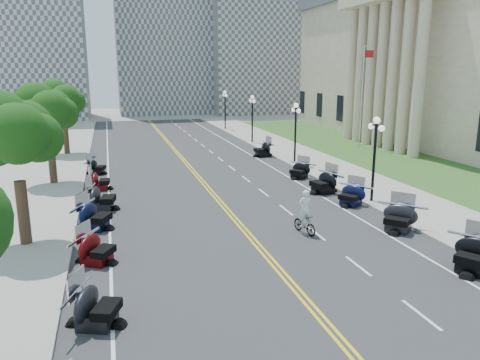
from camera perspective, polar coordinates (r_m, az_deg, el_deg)
ground at (r=21.91m, az=1.58°, el=-7.30°), size 160.00×160.00×0.00m
road at (r=31.17m, az=-3.87°, el=-1.05°), size 16.00×90.00×0.01m
centerline_yellow_a at (r=31.14m, az=-4.09°, el=-1.05°), size 0.12×90.00×0.00m
centerline_yellow_b at (r=31.19m, az=-3.66°, el=-1.02°), size 0.12×90.00×0.00m
edge_line_north at (r=33.02m, az=7.05°, el=-0.28°), size 0.12×90.00×0.00m
edge_line_south at (r=30.56m, az=-15.70°, el=-1.80°), size 0.12×90.00×0.00m
lane_dash_4 at (r=16.73m, az=21.20°, el=-15.04°), size 0.12×2.00×0.00m
lane_dash_5 at (r=19.71m, az=14.21°, el=-10.10°), size 0.12×2.00×0.00m
lane_dash_6 at (r=23.00m, az=9.27°, el=-6.42°), size 0.12×2.00×0.00m
lane_dash_7 at (r=26.49m, az=5.64°, el=-3.66°), size 0.12×2.00×0.00m
lane_dash_8 at (r=30.11m, az=2.89°, el=-1.53°), size 0.12×2.00×0.00m
lane_dash_9 at (r=33.81m, az=0.74°, el=0.13°), size 0.12×2.00×0.00m
lane_dash_10 at (r=37.57m, az=-0.99°, el=1.47°), size 0.12×2.00×0.00m
lane_dash_11 at (r=41.38m, az=-2.40°, el=2.56°), size 0.12×2.00×0.00m
lane_dash_12 at (r=45.22m, az=-3.57°, el=3.46°), size 0.12×2.00×0.00m
lane_dash_13 at (r=49.08m, az=-4.56°, el=4.23°), size 0.12×2.00×0.00m
lane_dash_14 at (r=52.97m, az=-5.41°, el=4.87°), size 0.12×2.00×0.00m
lane_dash_15 at (r=56.87m, az=-6.14°, el=5.43°), size 0.12×2.00×0.00m
lane_dash_16 at (r=60.79m, az=-6.78°, el=5.92°), size 0.12×2.00×0.00m
lane_dash_17 at (r=64.71m, az=-7.35°, el=6.35°), size 0.12×2.00×0.00m
lane_dash_18 at (r=68.65m, az=-7.84°, el=6.73°), size 0.12×2.00×0.00m
lane_dash_19 at (r=72.59m, az=-8.29°, el=7.06°), size 0.12×2.00×0.00m
sidewalk_north at (r=34.77m, az=13.31°, el=0.25°), size 5.00×90.00×0.15m
sidewalk_south at (r=30.85m, az=-23.34°, el=-2.14°), size 5.00×90.00×0.15m
lawn at (r=45.04m, az=16.24°, el=2.97°), size 9.00×60.00×0.10m
distant_block_a at (r=82.60m, az=-24.93°, el=15.78°), size 18.00×14.00×26.00m
distant_block_b at (r=88.46m, az=-9.53°, el=17.84°), size 16.00×12.00×30.00m
distant_block_c at (r=89.19m, az=2.80°, el=15.38°), size 20.00×14.00×22.00m
street_lamp_2 at (r=28.26m, az=16.03°, el=2.36°), size 0.50×1.20×4.90m
street_lamp_3 at (r=38.84m, az=6.76°, el=5.64°), size 0.50×1.20×4.90m
street_lamp_4 at (r=50.06m, az=1.51°, el=7.43°), size 0.50×1.20×4.90m
street_lamp_5 at (r=61.58m, az=-1.83°, el=8.52°), size 0.50×1.20×4.90m
flagpole at (r=48.14m, az=14.62°, el=9.64°), size 1.10×0.20×10.00m
tree_2 at (r=22.12m, az=-25.71°, el=4.30°), size 4.80×4.80×9.20m
tree_3 at (r=33.93m, az=-22.38°, el=7.30°), size 4.80×4.80×9.20m
tree_4 at (r=45.83m, az=-20.77°, el=8.74°), size 4.80×4.80×9.20m
motorcycle_n_4 at (r=20.42m, az=26.75°, el=-8.05°), size 3.03×3.03×1.54m
motorcycle_n_5 at (r=24.08m, az=18.79°, el=-4.26°), size 2.98×2.98×1.47m
motorcycle_n_6 at (r=27.85m, az=13.39°, el=-1.70°), size 2.66×2.66×1.35m
motorcycle_n_7 at (r=30.26m, az=10.13°, el=-0.18°), size 2.61×2.61×1.53m
motorcycle_n_8 at (r=34.17m, az=7.25°, el=1.26°), size 2.57×2.57×1.29m
motorcycle_n_10 at (r=42.57m, az=2.78°, el=3.85°), size 2.28×2.28×1.47m
motorcycle_s_4 at (r=15.42m, az=-17.12°, el=-14.30°), size 2.63×2.63×1.42m
motorcycle_s_5 at (r=20.00m, az=-17.12°, el=-7.88°), size 2.66×2.66×1.36m
motorcycle_s_6 at (r=24.14m, az=-17.31°, el=-4.07°), size 2.86×2.86×1.51m
motorcycle_s_7 at (r=27.29m, az=-16.55°, el=-1.97°), size 2.63×2.63×1.57m
motorcycle_s_8 at (r=31.97m, az=-16.75°, el=0.02°), size 2.09×2.09×1.35m
motorcycle_s_9 at (r=36.87m, az=-17.09°, el=1.63°), size 2.29×2.29×1.26m
bicycle at (r=22.76m, az=7.87°, el=-5.34°), size 0.86×1.67×0.97m
cyclist_rider at (r=22.36m, az=7.98°, el=-1.95°), size 0.66×0.44×1.82m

